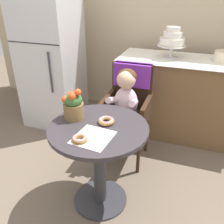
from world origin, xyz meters
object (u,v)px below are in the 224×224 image
Objects in this scene: cafe_table at (99,151)px; wicker_chair at (129,98)px; donut_mid at (80,139)px; refrigerator at (51,56)px; flower_vase at (73,105)px; tiered_cake_stand at (172,39)px; round_layer_cake at (224,56)px; donut_front at (106,121)px; seated_child at (125,101)px.

wicker_chair is at bearing 87.63° from cafe_table.
donut_mid is 0.06× the size of refrigerator.
wicker_chair is at bearing 69.25° from flower_vase.
donut_mid is (-0.04, -0.21, 0.23)m from cafe_table.
round_layer_cake is at bearing 4.54° from tiered_cake_stand.
wicker_chair is 2.93× the size of tiered_cake_stand.
cafe_table is 1.56m from refrigerator.
cafe_table is 0.75× the size of wicker_chair.
wicker_chair is at bearing -19.66° from refrigerator.
wicker_chair reaches higher than donut_mid.
refrigerator is at bearing 156.30° from wicker_chair.
tiered_cake_stand is 1.67× the size of round_layer_cake.
donut_front is at bearing -122.20° from round_layer_cake.
wicker_chair is 0.93m from donut_mid.
flower_vase is (-0.17, 0.26, 0.09)m from donut_mid.
seated_child is 1.16m from round_layer_cake.
tiered_cake_stand is (0.36, 1.51, 0.36)m from donut_mid.
seated_child is at bearing -94.04° from wicker_chair.
wicker_chair is 1.17m from refrigerator.
round_layer_cake reaches higher than seated_child.
wicker_chair is 0.73m from flower_vase.
wicker_chair is at bearing -115.72° from tiered_cake_stand.
seated_child reaches higher than donut_front.
tiered_cake_stand is at bearing 77.45° from donut_front.
tiered_cake_stand is 0.19× the size of refrigerator.
flower_vase reaches higher than seated_child.
cafe_table is 0.99× the size of seated_child.
wicker_chair is 0.16m from seated_child.
donut_mid is at bearing -106.60° from donut_front.
donut_front is (0.01, -0.65, 0.10)m from wicker_chair.
wicker_chair is 0.66m from donut_front.
seated_child is 0.77m from donut_mid.
flower_vase is at bearing 165.36° from cafe_table.
tiered_cake_stand is at bearing 60.24° from wicker_chair.
cafe_table is 2.21× the size of tiered_cake_stand.
flower_vase is 0.74× the size of tiered_cake_stand.
wicker_chair is (0.03, 0.71, 0.13)m from cafe_table.
seated_child is 0.58m from flower_vase.
refrigerator is (-1.09, 1.04, 0.11)m from donut_front.
tiered_cake_stand is (0.28, 1.24, 0.36)m from donut_front.
cafe_table is 0.24m from donut_front.
round_layer_cake is (0.84, 1.34, 0.44)m from cafe_table.
refrigerator reaches higher than cafe_table.
seated_child reaches higher than donut_mid.
tiered_cake_stand is at bearing 8.36° from refrigerator.
seated_child is at bearing 84.49° from donut_mid.
cafe_table is at bearing -103.48° from tiered_cake_stand.
flower_vase is (-0.22, 0.06, 0.32)m from cafe_table.
round_layer_cake is at bearing 50.45° from flower_vase.
round_layer_cake reaches higher than cafe_table.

